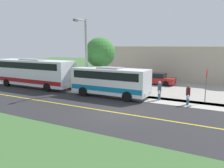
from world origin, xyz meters
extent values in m
plane|color=#3D6633|center=(0.00, 0.00, 0.00)|extent=(120.00, 120.00, 0.00)
cube|color=#28282B|center=(0.00, 0.00, 0.00)|extent=(8.00, 100.00, 0.01)
cube|color=#B2ADA3|center=(-5.20, 0.00, 0.00)|extent=(2.40, 100.00, 0.01)
cube|color=#9E9991|center=(-12.40, 3.00, 0.00)|extent=(14.00, 36.00, 0.01)
cube|color=gold|center=(0.00, 0.00, 0.01)|extent=(0.16, 100.00, 0.00)
cube|color=white|center=(-4.46, -2.83, 1.51)|extent=(2.32, 7.46, 2.33)
cube|color=#0C72A5|center=(-4.46, -2.83, 0.90)|extent=(2.36, 7.31, 0.44)
cube|color=black|center=(-4.46, -2.83, 2.13)|extent=(2.36, 6.71, 0.70)
cube|color=gray|center=(-4.46, -2.83, 2.74)|extent=(1.39, 2.24, 0.12)
cylinder|color=black|center=(-5.62, -0.52, 0.45)|extent=(0.25, 0.90, 0.90)
cylinder|color=black|center=(-3.30, -0.52, 0.45)|extent=(0.25, 0.90, 0.90)
cylinder|color=black|center=(-5.62, -5.14, 0.45)|extent=(0.25, 0.90, 0.90)
cylinder|color=black|center=(-3.30, -5.14, 0.45)|extent=(0.25, 0.90, 0.90)
sphere|color=#F2EACC|center=(-5.10, 0.92, 0.70)|extent=(0.20, 0.20, 0.20)
sphere|color=#F2EACC|center=(-3.82, 0.92, 0.70)|extent=(0.20, 0.20, 0.20)
cube|color=white|center=(-4.57, -13.03, 1.75)|extent=(2.53, 10.47, 2.80)
cube|color=maroon|center=(-4.57, -13.03, 0.90)|extent=(2.57, 10.26, 0.44)
cube|color=black|center=(-4.57, -13.03, 2.60)|extent=(2.57, 9.42, 0.70)
cube|color=gray|center=(-4.57, -13.03, 3.21)|extent=(1.52, 3.14, 0.12)
cylinder|color=black|center=(-5.83, -9.78, 0.45)|extent=(0.25, 0.90, 0.90)
cylinder|color=black|center=(-3.30, -9.78, 0.45)|extent=(0.25, 0.90, 0.90)
cylinder|color=black|center=(-5.83, -16.27, 0.45)|extent=(0.25, 0.90, 0.90)
cylinder|color=black|center=(-3.30, -16.27, 0.45)|extent=(0.25, 0.90, 0.90)
sphere|color=#F2EACC|center=(-5.26, -7.77, 0.70)|extent=(0.20, 0.20, 0.20)
sphere|color=#F2EACC|center=(-3.87, -7.77, 0.70)|extent=(0.20, 0.20, 0.20)
cylinder|color=#335972|center=(-4.87, 4.27, 0.39)|extent=(0.18, 0.18, 0.79)
cylinder|color=#335972|center=(-4.67, 4.27, 0.39)|extent=(0.18, 0.18, 0.79)
cylinder|color=#4C1919|center=(-4.77, 4.27, 1.10)|extent=(0.34, 0.34, 0.62)
sphere|color=#8C664C|center=(-4.77, 4.27, 1.52)|extent=(0.21, 0.21, 0.21)
cylinder|color=#4C1919|center=(-4.95, 4.27, 1.13)|extent=(0.27, 0.10, 0.56)
cube|color=white|center=(-5.03, 4.32, 0.72)|extent=(0.20, 0.12, 0.28)
cylinder|color=#4C1919|center=(-4.58, 4.27, 1.13)|extent=(0.27, 0.10, 0.56)
cube|color=white|center=(-4.51, 4.32, 0.72)|extent=(0.20, 0.12, 0.28)
cylinder|color=#335972|center=(-5.37, 1.73, 0.42)|extent=(0.18, 0.18, 0.83)
cylinder|color=#335972|center=(-5.17, 1.73, 0.42)|extent=(0.18, 0.18, 0.83)
cylinder|color=#335972|center=(-5.27, 1.73, 1.16)|extent=(0.34, 0.34, 0.66)
sphere|color=beige|center=(-5.27, 1.73, 1.60)|extent=(0.23, 0.23, 0.23)
cylinder|color=#335972|center=(-5.46, 1.73, 1.19)|extent=(0.28, 0.10, 0.59)
cube|color=white|center=(-5.53, 1.78, 0.78)|extent=(0.20, 0.12, 0.28)
cylinder|color=#335972|center=(-5.09, 1.73, 1.19)|extent=(0.28, 0.10, 0.59)
cube|color=beige|center=(-5.01, 1.78, 0.78)|extent=(0.20, 0.12, 0.28)
cylinder|color=slate|center=(-6.10, 5.44, 1.10)|extent=(0.07, 0.07, 2.20)
cylinder|color=red|center=(-6.10, 5.46, 2.50)|extent=(0.76, 0.03, 0.76)
cylinder|color=#9E9EA3|center=(-5.00, -5.88, 3.68)|extent=(0.24, 0.24, 7.37)
cylinder|color=#9E9EA3|center=(-4.20, -5.88, 7.22)|extent=(1.60, 0.14, 0.14)
cube|color=#59595B|center=(-3.40, -5.88, 7.12)|extent=(0.50, 0.24, 0.20)
cube|color=#A51E1E|center=(-13.29, -0.99, 0.53)|extent=(1.85, 4.42, 0.70)
cube|color=black|center=(-13.29, -1.19, 1.17)|extent=(1.55, 2.44, 0.57)
cylinder|color=black|center=(-14.17, 0.39, 0.32)|extent=(0.23, 0.64, 0.64)
cylinder|color=black|center=(-12.37, 0.37, 0.32)|extent=(0.23, 0.64, 0.64)
cylinder|color=black|center=(-14.20, -2.34, 0.32)|extent=(0.23, 0.64, 0.64)
cylinder|color=black|center=(-12.40, -2.36, 0.32)|extent=(0.23, 0.64, 0.64)
cylinder|color=brown|center=(-7.40, -5.71, 1.40)|extent=(0.36, 0.36, 2.79)
sphere|color=#387A33|center=(-7.40, -5.71, 4.04)|extent=(3.33, 3.33, 3.33)
cube|color=#B7A893|center=(-21.40, 0.23, 2.35)|extent=(10.00, 21.46, 4.70)
camera|label=1|loc=(13.97, 7.38, 4.78)|focal=36.17mm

